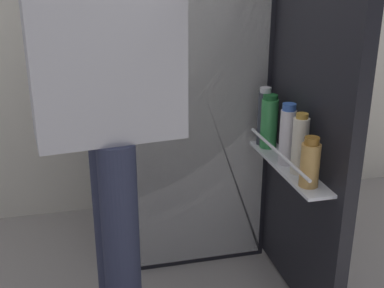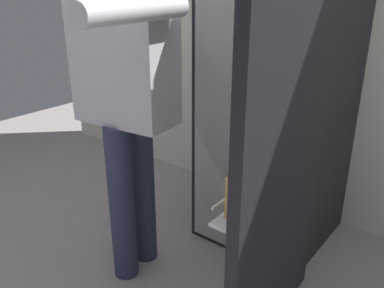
{
  "view_description": "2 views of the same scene",
  "coord_description": "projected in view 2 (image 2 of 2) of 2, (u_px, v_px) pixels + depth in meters",
  "views": [
    {
      "loc": [
        -0.47,
        -1.62,
        1.3
      ],
      "look_at": [
        -0.09,
        -0.07,
        0.7
      ],
      "focal_mm": 46.23,
      "sensor_mm": 36.0,
      "label": 1
    },
    {
      "loc": [
        0.92,
        -1.31,
        1.37
      ],
      "look_at": [
        -0.09,
        -0.04,
        0.72
      ],
      "focal_mm": 37.78,
      "sensor_mm": 36.0,
      "label": 2
    }
  ],
  "objects": [
    {
      "name": "ground_plane",
      "position": [
        211.0,
        279.0,
        2.0
      ],
      "size": [
        6.35,
        6.35,
        0.0
      ],
      "primitive_type": "plane",
      "color": "gray"
    },
    {
      "name": "refrigerator",
      "position": [
        280.0,
        84.0,
        2.03
      ],
      "size": [
        0.7,
        1.28,
        1.78
      ],
      "color": "black",
      "rests_on": "ground_plane"
    },
    {
      "name": "person",
      "position": [
        127.0,
        87.0,
        1.75
      ],
      "size": [
        0.59,
        0.71,
        1.57
      ],
      "color": "#2D334C",
      "rests_on": "ground_plane"
    }
  ]
}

